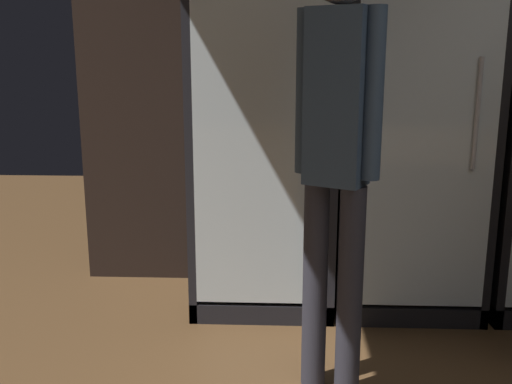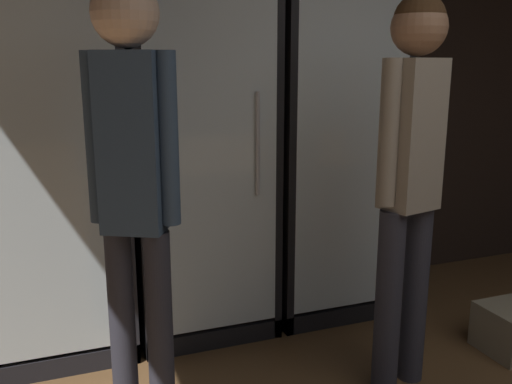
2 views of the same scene
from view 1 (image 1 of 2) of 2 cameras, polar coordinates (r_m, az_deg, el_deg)
name	(u,v)px [view 1 (image 1 of 2)]	position (r m, az deg, el deg)	size (l,w,h in m)	color
cooler_far_left	(264,128)	(3.04, 0.76, 6.23)	(0.72, 0.62, 1.91)	black
cooler_left	(410,130)	(3.11, 14.75, 5.85)	(0.72, 0.62, 1.91)	black
shopper_near	(338,108)	(2.15, 7.96, 8.07)	(0.30, 0.23, 1.72)	#2D2D38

